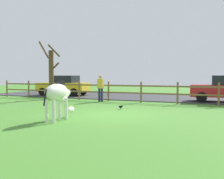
# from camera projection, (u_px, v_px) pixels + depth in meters

# --- Properties ---
(ground_plane) EXTENTS (60.00, 60.00, 0.00)m
(ground_plane) POSITION_uv_depth(u_px,v_px,m) (112.00, 114.00, 10.62)
(ground_plane) COLOR #47842D
(parking_asphalt) EXTENTS (28.00, 7.40, 0.05)m
(parking_asphalt) POSITION_uv_depth(u_px,v_px,m) (163.00, 97.00, 19.10)
(parking_asphalt) COLOR #38383D
(parking_asphalt) RESTS_ON ground_plane
(paddock_fence) EXTENTS (21.43, 0.11, 1.24)m
(paddock_fence) POSITION_uv_depth(u_px,v_px,m) (141.00, 91.00, 15.28)
(paddock_fence) COLOR brown
(paddock_fence) RESTS_ON ground_plane
(bare_tree) EXTENTS (1.37, 1.24, 3.93)m
(bare_tree) POSITION_uv_depth(u_px,v_px,m) (51.00, 73.00, 17.49)
(bare_tree) COLOR #513A23
(bare_tree) RESTS_ON ground_plane
(zebra) EXTENTS (0.54, 1.94, 1.41)m
(zebra) POSITION_uv_depth(u_px,v_px,m) (58.00, 95.00, 9.15)
(zebra) COLOR white
(zebra) RESTS_ON ground_plane
(crow_on_grass) EXTENTS (0.21, 0.10, 0.20)m
(crow_on_grass) POSITION_uv_depth(u_px,v_px,m) (121.00, 107.00, 12.25)
(crow_on_grass) COLOR black
(crow_on_grass) RESTS_ON ground_plane
(parked_car_yellow) EXTENTS (4.16, 2.24, 1.56)m
(parked_car_yellow) POSITION_uv_depth(u_px,v_px,m) (64.00, 85.00, 20.41)
(parked_car_yellow) COLOR yellow
(parked_car_yellow) RESTS_ON parking_asphalt
(visitor_near_fence) EXTENTS (0.37, 0.23, 1.64)m
(visitor_near_fence) POSITION_uv_depth(u_px,v_px,m) (101.00, 87.00, 15.84)
(visitor_near_fence) COLOR #232847
(visitor_near_fence) RESTS_ON ground_plane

